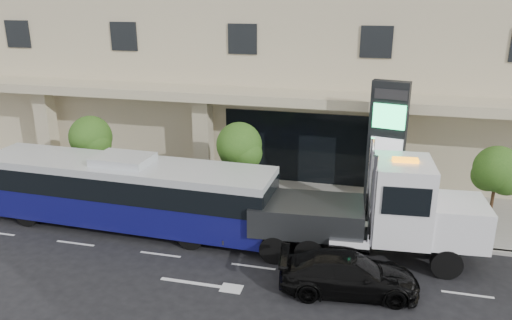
{
  "coord_description": "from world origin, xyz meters",
  "views": [
    {
      "loc": [
        4.33,
        -18.42,
        10.36
      ],
      "look_at": [
        -0.76,
        2.0,
        3.28
      ],
      "focal_mm": 35.0,
      "sensor_mm": 36.0,
      "label": 1
    }
  ],
  "objects": [
    {
      "name": "ground",
      "position": [
        0.0,
        0.0,
        0.0
      ],
      "size": [
        120.0,
        120.0,
        0.0
      ],
      "primitive_type": "plane",
      "color": "black",
      "rests_on": "ground"
    },
    {
      "name": "sidewalk",
      "position": [
        0.0,
        5.0,
        0.07
      ],
      "size": [
        120.0,
        6.0,
        0.15
      ],
      "primitive_type": "cube",
      "color": "gray",
      "rests_on": "ground"
    },
    {
      "name": "curb",
      "position": [
        0.0,
        2.0,
        0.07
      ],
      "size": [
        120.0,
        0.3,
        0.15
      ],
      "primitive_type": "cube",
      "color": "gray",
      "rests_on": "ground"
    },
    {
      "name": "tree_left",
      "position": [
        -9.97,
        3.59,
        3.11
      ],
      "size": [
        2.27,
        2.2,
        4.22
      ],
      "color": "#422B19",
      "rests_on": "sidewalk"
    },
    {
      "name": "tree_mid",
      "position": [
        -1.97,
        3.59,
        3.26
      ],
      "size": [
        2.28,
        2.2,
        4.38
      ],
      "color": "#422B19",
      "rests_on": "sidewalk"
    },
    {
      "name": "tree_right",
      "position": [
        9.53,
        3.59,
        3.04
      ],
      "size": [
        2.1,
        2.0,
        4.04
      ],
      "color": "#422B19",
      "rests_on": "sidewalk"
    },
    {
      "name": "city_bus",
      "position": [
        -6.54,
        0.6,
        1.77
      ],
      "size": [
        13.77,
        3.28,
        3.47
      ],
      "rotation": [
        0.0,
        0.0,
        -0.03
      ],
      "color": "black",
      "rests_on": "ground"
    },
    {
      "name": "tow_truck",
      "position": [
        4.58,
        0.44,
        1.96
      ],
      "size": [
        10.48,
        3.2,
        4.76
      ],
      "rotation": [
        0.0,
        0.0,
        0.07
      ],
      "color": "#2D3033",
      "rests_on": "ground"
    },
    {
      "name": "black_sedan",
      "position": [
        3.77,
        -2.35,
        0.73
      ],
      "size": [
        5.24,
        2.67,
        1.46
      ],
      "primitive_type": "imported",
      "rotation": [
        0.0,
        0.0,
        1.7
      ],
      "color": "black",
      "rests_on": "ground"
    },
    {
      "name": "signage_pylon",
      "position": [
        4.84,
        4.07,
        3.48
      ],
      "size": [
        1.72,
        0.93,
        6.56
      ],
      "rotation": [
        0.0,
        0.0,
        -0.21
      ],
      "color": "black",
      "rests_on": "sidewalk"
    }
  ]
}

